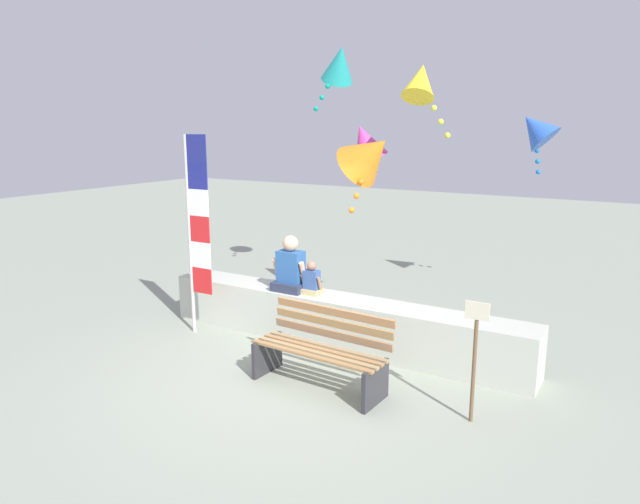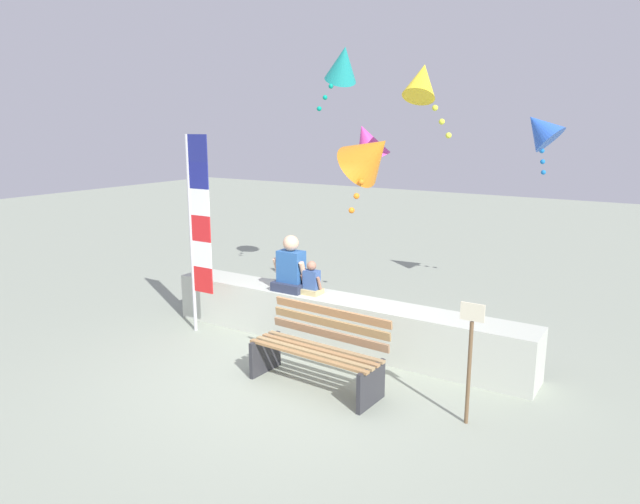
{
  "view_description": "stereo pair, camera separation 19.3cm",
  "coord_description": "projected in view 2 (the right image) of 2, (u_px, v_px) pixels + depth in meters",
  "views": [
    {
      "loc": [
        3.61,
        -5.33,
        2.96
      ],
      "look_at": [
        -0.28,
        1.22,
        1.28
      ],
      "focal_mm": 32.2,
      "sensor_mm": 36.0,
      "label": 1
    },
    {
      "loc": [
        3.77,
        -5.23,
        2.96
      ],
      "look_at": [
        -0.28,
        1.22,
        1.28
      ],
      "focal_mm": 32.2,
      "sensor_mm": 36.0,
      "label": 2
    }
  ],
  "objects": [
    {
      "name": "sign_post",
      "position": [
        470.0,
        353.0,
        5.69
      ],
      "size": [
        0.24,
        0.04,
        1.28
      ],
      "color": "brown",
      "rests_on": "ground"
    },
    {
      "name": "ground_plane",
      "position": [
        286.0,
        377.0,
        6.92
      ],
      "size": [
        40.0,
        40.0,
        0.0
      ],
      "primitive_type": "plane",
      "color": "gray"
    },
    {
      "name": "kite_teal",
      "position": [
        343.0,
        64.0,
        9.38
      ],
      "size": [
        0.91,
        0.9,
        1.14
      ],
      "color": "teal"
    },
    {
      "name": "kite_magenta",
      "position": [
        367.0,
        143.0,
        8.63
      ],
      "size": [
        0.88,
        0.83,
        0.92
      ],
      "color": "#DB3D9E"
    },
    {
      "name": "kite_blue",
      "position": [
        540.0,
        129.0,
        9.08
      ],
      "size": [
        0.78,
        0.74,
        1.14
      ],
      "color": "blue"
    },
    {
      "name": "seawall_ledge",
      "position": [
        337.0,
        321.0,
        7.86
      ],
      "size": [
        5.33,
        0.57,
        0.68
      ],
      "primitive_type": "cube",
      "color": "#B6BCAE",
      "rests_on": "ground"
    },
    {
      "name": "person_adult",
      "position": [
        291.0,
        269.0,
        8.06
      ],
      "size": [
        0.52,
        0.38,
        0.79
      ],
      "color": "#293149",
      "rests_on": "seawall_ledge"
    },
    {
      "name": "kite_yellow",
      "position": [
        422.0,
        81.0,
        7.68
      ],
      "size": [
        0.69,
        0.66,
        1.08
      ],
      "color": "yellow"
    },
    {
      "name": "kite_orange",
      "position": [
        371.0,
        154.0,
        7.71
      ],
      "size": [
        1.0,
        0.85,
        1.22
      ],
      "color": "orange"
    },
    {
      "name": "flag_banner",
      "position": [
        197.0,
        223.0,
        8.09
      ],
      "size": [
        0.39,
        0.05,
        2.85
      ],
      "color": "#B7B7BC",
      "rests_on": "ground"
    },
    {
      "name": "person_child",
      "position": [
        312.0,
        281.0,
        7.91
      ],
      "size": [
        0.31,
        0.22,
        0.47
      ],
      "color": "tan",
      "rests_on": "seawall_ledge"
    },
    {
      "name": "park_bench",
      "position": [
        319.0,
        351.0,
        6.62
      ],
      "size": [
        1.65,
        0.7,
        0.88
      ],
      "color": "#9C7348",
      "rests_on": "ground"
    }
  ]
}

